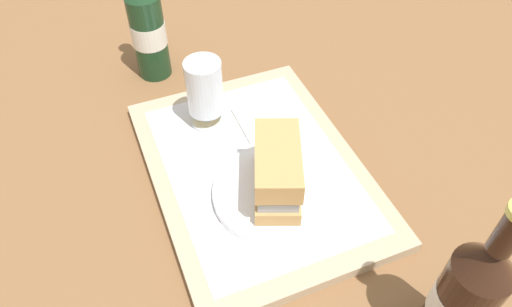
{
  "coord_description": "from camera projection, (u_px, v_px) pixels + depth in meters",
  "views": [
    {
      "loc": [
        -0.47,
        0.19,
        0.59
      ],
      "look_at": [
        0.0,
        0.0,
        0.05
      ],
      "focal_mm": 33.6,
      "sensor_mm": 36.0,
      "label": 1
    }
  ],
  "objects": [
    {
      "name": "ground_plane",
      "position": [
        256.0,
        174.0,
        0.78
      ],
      "size": [
        3.0,
        3.0,
        0.0
      ],
      "primitive_type": "plane",
      "color": "brown"
    },
    {
      "name": "tray",
      "position": [
        256.0,
        170.0,
        0.77
      ],
      "size": [
        0.44,
        0.32,
        0.02
      ],
      "primitive_type": "cube",
      "color": "tan",
      "rests_on": "ground_plane"
    },
    {
      "name": "placemat",
      "position": [
        256.0,
        166.0,
        0.76
      ],
      "size": [
        0.38,
        0.27,
        0.0
      ],
      "primitive_type": "cube",
      "color": "silver",
      "rests_on": "tray"
    },
    {
      "name": "plate",
      "position": [
        276.0,
        192.0,
        0.71
      ],
      "size": [
        0.19,
        0.19,
        0.01
      ],
      "primitive_type": "cylinder",
      "color": "white",
      "rests_on": "placemat"
    },
    {
      "name": "sandwich",
      "position": [
        277.0,
        169.0,
        0.68
      ],
      "size": [
        0.14,
        0.11,
        0.08
      ],
      "rotation": [
        0.0,
        0.0,
        -0.38
      ],
      "color": "tan",
      "rests_on": "plate"
    },
    {
      "name": "beer_glass",
      "position": [
        205.0,
        92.0,
        0.78
      ],
      "size": [
        0.06,
        0.06,
        0.12
      ],
      "color": "silver",
      "rests_on": "placemat"
    },
    {
      "name": "napkin_folded",
      "position": [
        259.0,
        120.0,
        0.83
      ],
      "size": [
        0.09,
        0.07,
        0.01
      ],
      "primitive_type": "cube",
      "color": "white",
      "rests_on": "placemat"
    },
    {
      "name": "beer_bottle",
      "position": [
        147.0,
        27.0,
        0.88
      ],
      "size": [
        0.07,
        0.07,
        0.27
      ],
      "color": "#19381E",
      "rests_on": "ground_plane"
    },
    {
      "name": "second_bottle",
      "position": [
        464.0,
        297.0,
        0.52
      ],
      "size": [
        0.07,
        0.07,
        0.27
      ],
      "color": "black",
      "rests_on": "ground_plane"
    }
  ]
}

